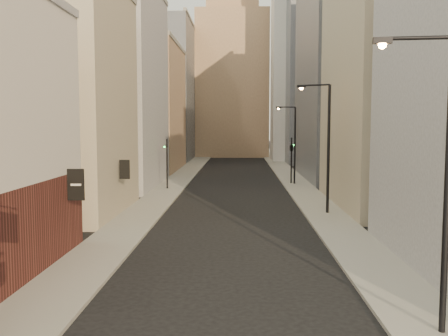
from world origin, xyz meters
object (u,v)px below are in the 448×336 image
(clock_tower, at_px, (233,68))
(streetlamp_near, at_px, (440,168))
(traffic_light_right, at_px, (291,149))
(traffic_light_left, at_px, (167,156))
(streetlamp_far, at_px, (293,140))
(streetlamp_mid, at_px, (325,141))
(white_tower, at_px, (296,53))

(clock_tower, relative_size, streetlamp_near, 4.97)
(traffic_light_right, bearing_deg, clock_tower, -83.84)
(clock_tower, relative_size, traffic_light_left, 8.98)
(clock_tower, bearing_deg, streetlamp_far, -81.77)
(streetlamp_near, relative_size, traffic_light_left, 1.81)
(streetlamp_near, distance_m, streetlamp_far, 37.58)
(clock_tower, bearing_deg, streetlamp_near, -85.11)
(streetlamp_mid, bearing_deg, white_tower, 110.76)
(streetlamp_mid, bearing_deg, streetlamp_near, -65.63)
(traffic_light_left, bearing_deg, clock_tower, -74.23)
(white_tower, bearing_deg, streetlamp_near, -92.87)
(streetlamp_mid, bearing_deg, streetlamp_far, 116.14)
(clock_tower, distance_m, streetlamp_mid, 67.30)
(streetlamp_far, relative_size, traffic_light_right, 1.65)
(white_tower, distance_m, streetlamp_far, 37.53)
(clock_tower, relative_size, white_tower, 1.08)
(traffic_light_left, xyz_separation_m, traffic_light_right, (12.58, 4.57, 0.47))
(clock_tower, bearing_deg, traffic_light_left, -96.10)
(streetlamp_mid, xyz_separation_m, traffic_light_left, (-13.12, 12.91, -1.93))
(traffic_light_left, bearing_deg, streetlamp_near, 133.18)
(white_tower, bearing_deg, traffic_light_right, -96.78)
(white_tower, distance_m, traffic_light_right, 37.52)
(traffic_light_right, bearing_deg, streetlamp_mid, 89.79)
(streetlamp_mid, relative_size, traffic_light_left, 1.85)
(streetlamp_mid, xyz_separation_m, traffic_light_right, (-0.55, 17.48, -1.45))
(clock_tower, height_order, traffic_light_right, clock_tower)
(streetlamp_far, height_order, traffic_light_left, streetlamp_far)
(streetlamp_near, height_order, streetlamp_mid, streetlamp_mid)
(streetlamp_far, bearing_deg, white_tower, 71.44)
(traffic_light_left, distance_m, traffic_light_right, 13.39)
(clock_tower, distance_m, traffic_light_left, 55.01)
(clock_tower, height_order, streetlamp_mid, clock_tower)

